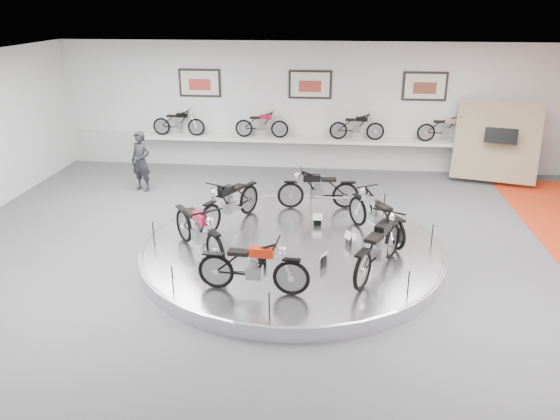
# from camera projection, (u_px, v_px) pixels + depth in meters

# --- Properties ---
(floor) EXTENTS (16.00, 16.00, 0.00)m
(floor) POSITION_uv_depth(u_px,v_px,m) (291.00, 263.00, 11.46)
(floor) COLOR #4E4E51
(floor) RESTS_ON ground
(ceiling) EXTENTS (16.00, 16.00, 0.00)m
(ceiling) POSITION_uv_depth(u_px,v_px,m) (292.00, 68.00, 10.02)
(ceiling) COLOR white
(ceiling) RESTS_ON wall_back
(wall_back) EXTENTS (16.00, 0.00, 16.00)m
(wall_back) POSITION_uv_depth(u_px,v_px,m) (310.00, 107.00, 17.23)
(wall_back) COLOR silver
(wall_back) RESTS_ON floor
(dado_band) EXTENTS (15.68, 0.04, 1.10)m
(dado_band) POSITION_uv_depth(u_px,v_px,m) (309.00, 151.00, 17.74)
(dado_band) COLOR #BCBCBA
(dado_band) RESTS_ON floor
(display_platform) EXTENTS (6.40, 6.40, 0.30)m
(display_platform) POSITION_uv_depth(u_px,v_px,m) (292.00, 251.00, 11.69)
(display_platform) COLOR silver
(display_platform) RESTS_ON floor
(platform_rim) EXTENTS (6.40, 6.40, 0.10)m
(platform_rim) POSITION_uv_depth(u_px,v_px,m) (292.00, 246.00, 11.64)
(platform_rim) COLOR #B2B2BA
(platform_rim) RESTS_ON display_platform
(shelf) EXTENTS (11.00, 0.55, 0.10)m
(shelf) POSITION_uv_depth(u_px,v_px,m) (309.00, 140.00, 17.31)
(shelf) COLOR silver
(shelf) RESTS_ON wall_back
(poster_left) EXTENTS (1.35, 0.06, 0.88)m
(poster_left) POSITION_uv_depth(u_px,v_px,m) (200.00, 83.00, 17.27)
(poster_left) COLOR beige
(poster_left) RESTS_ON wall_back
(poster_center) EXTENTS (1.35, 0.06, 0.88)m
(poster_center) POSITION_uv_depth(u_px,v_px,m) (310.00, 85.00, 16.94)
(poster_center) COLOR beige
(poster_center) RESTS_ON wall_back
(poster_right) EXTENTS (1.35, 0.06, 0.88)m
(poster_right) POSITION_uv_depth(u_px,v_px,m) (425.00, 86.00, 16.60)
(poster_right) COLOR beige
(poster_right) RESTS_ON wall_back
(display_panel) EXTENTS (2.56, 1.52, 2.30)m
(display_panel) POSITION_uv_depth(u_px,v_px,m) (497.00, 141.00, 16.13)
(display_panel) COLOR #90805F
(display_panel) RESTS_ON floor
(shelf_bike_a) EXTENTS (1.22, 0.43, 0.73)m
(shelf_bike_a) POSITION_uv_depth(u_px,v_px,m) (179.00, 124.00, 17.56)
(shelf_bike_a) COLOR black
(shelf_bike_a) RESTS_ON shelf
(shelf_bike_b) EXTENTS (1.22, 0.43, 0.73)m
(shelf_bike_b) POSITION_uv_depth(u_px,v_px,m) (262.00, 126.00, 17.31)
(shelf_bike_b) COLOR maroon
(shelf_bike_b) RESTS_ON shelf
(shelf_bike_c) EXTENTS (1.22, 0.43, 0.73)m
(shelf_bike_c) POSITION_uv_depth(u_px,v_px,m) (357.00, 128.00, 17.02)
(shelf_bike_c) COLOR black
(shelf_bike_c) RESTS_ON shelf
(shelf_bike_d) EXTENTS (1.22, 0.43, 0.73)m
(shelf_bike_d) POSITION_uv_depth(u_px,v_px,m) (445.00, 130.00, 16.76)
(shelf_bike_d) COLOR silver
(shelf_bike_d) RESTS_ON shelf
(bike_a) EXTENTS (1.47, 1.86, 1.05)m
(bike_a) POSITION_uv_depth(u_px,v_px,m) (376.00, 214.00, 11.83)
(bike_a) COLOR silver
(bike_a) RESTS_ON display_platform
(bike_b) EXTENTS (1.76, 0.77, 1.01)m
(bike_b) POSITION_uv_depth(u_px,v_px,m) (318.00, 189.00, 13.48)
(bike_b) COLOR black
(bike_b) RESTS_ON display_platform
(bike_c) EXTENTS (1.40, 1.97, 1.10)m
(bike_c) POSITION_uv_depth(u_px,v_px,m) (230.00, 202.00, 12.50)
(bike_c) COLOR black
(bike_c) RESTS_ON display_platform
(bike_d) EXTENTS (1.71, 1.90, 1.12)m
(bike_d) POSITION_uv_depth(u_px,v_px,m) (198.00, 229.00, 10.98)
(bike_d) COLOR maroon
(bike_d) RESTS_ON display_platform
(bike_e) EXTENTS (1.76, 0.74, 1.01)m
(bike_e) POSITION_uv_depth(u_px,v_px,m) (253.00, 266.00, 9.59)
(bike_e) COLOR red
(bike_e) RESTS_ON display_platform
(bike_f) EXTENTS (1.41, 2.00, 1.11)m
(bike_f) POSITION_uv_depth(u_px,v_px,m) (379.00, 246.00, 10.25)
(bike_f) COLOR black
(bike_f) RESTS_ON display_platform
(visitor) EXTENTS (0.73, 0.60, 1.73)m
(visitor) POSITION_uv_depth(u_px,v_px,m) (141.00, 161.00, 15.53)
(visitor) COLOR black
(visitor) RESTS_ON floor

